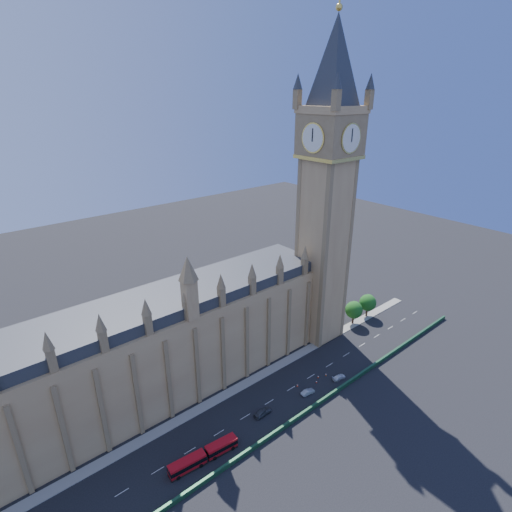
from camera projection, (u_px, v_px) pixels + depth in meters
ground at (257, 409)px, 102.29m from camera, size 400.00×400.00×0.00m
palace_westminster at (122, 362)px, 97.87m from camera, size 120.00×20.00×28.00m
elizabeth_tower at (328, 171)px, 114.00m from camera, size 20.59×20.59×105.00m
bridge_parapet at (282, 428)px, 95.67m from camera, size 160.00×0.60×1.20m
kerb_north at (235, 389)px, 109.01m from camera, size 160.00×3.00×0.16m
tree_east_near at (354, 309)px, 138.22m from camera, size 6.00×6.00×8.50m
tree_east_far at (368, 302)px, 142.96m from camera, size 6.00×6.00×8.50m
red_bus at (204, 456)px, 87.44m from camera, size 16.35×3.96×2.75m
car_grey at (263, 412)px, 100.22m from camera, size 4.86×2.04×1.64m
car_silver at (308, 392)px, 107.22m from camera, size 4.10×1.86×1.31m
car_white at (339, 377)px, 112.86m from camera, size 4.30×2.21×1.19m
cone_a at (297, 385)px, 110.09m from camera, size 0.59×0.59×0.72m
cone_b at (317, 382)px, 111.51m from camera, size 0.44×0.44×0.62m
cone_c at (326, 375)px, 114.33m from camera, size 0.50×0.50×0.69m
cone_d at (318, 377)px, 113.39m from camera, size 0.49×0.49×0.67m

